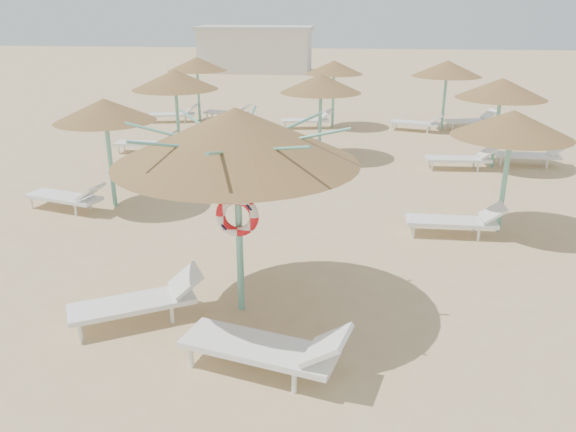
# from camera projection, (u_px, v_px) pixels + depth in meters

# --- Properties ---
(ground) EXTENTS (120.00, 120.00, 0.00)m
(ground) POSITION_uv_depth(u_px,v_px,m) (257.00, 316.00, 8.98)
(ground) COLOR tan
(ground) RESTS_ON ground
(main_palapa) EXTENTS (3.68, 3.68, 3.29)m
(main_palapa) POSITION_uv_depth(u_px,v_px,m) (236.00, 136.00, 8.20)
(main_palapa) COLOR #6AB8A6
(main_palapa) RESTS_ON ground
(lounger_main_a) EXTENTS (2.09, 1.54, 0.75)m
(lounger_main_a) POSITION_uv_depth(u_px,v_px,m) (141.00, 300.00, 8.75)
(lounger_main_a) COLOR white
(lounger_main_a) RESTS_ON ground
(lounger_main_b) EXTENTS (2.38, 1.23, 0.83)m
(lounger_main_b) POSITION_uv_depth(u_px,v_px,m) (269.00, 347.00, 7.47)
(lounger_main_b) COLOR white
(lounger_main_b) RESTS_ON ground
(palapa_field) EXTENTS (19.12, 14.01, 2.72)m
(palapa_field) POSITION_uv_depth(u_px,v_px,m) (370.00, 88.00, 17.13)
(palapa_field) COLOR #6AB8A6
(palapa_field) RESTS_ON ground
(service_hut) EXTENTS (8.40, 4.40, 3.25)m
(service_hut) POSITION_uv_depth(u_px,v_px,m) (256.00, 49.00, 41.60)
(service_hut) COLOR silver
(service_hut) RESTS_ON ground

